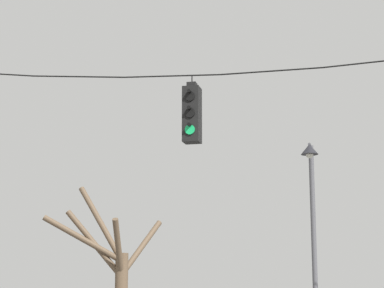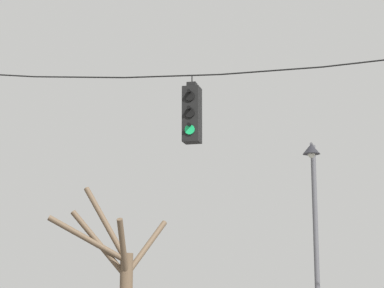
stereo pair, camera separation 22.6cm
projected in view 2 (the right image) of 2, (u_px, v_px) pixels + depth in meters
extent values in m
cylinder|color=black|center=(79.00, 77.00, 15.95)|extent=(2.06, 0.03, 0.20)
cylinder|color=black|center=(172.00, 76.00, 15.42)|extent=(2.06, 0.03, 0.12)
cylinder|color=black|center=(270.00, 71.00, 14.92)|extent=(2.05, 0.03, 0.03)
cylinder|color=black|center=(376.00, 61.00, 14.43)|extent=(2.06, 0.03, 0.12)
cube|color=black|center=(192.00, 115.00, 15.15)|extent=(0.34, 0.34, 1.15)
cube|color=black|center=(192.00, 85.00, 15.27)|extent=(0.19, 0.19, 0.10)
cylinder|color=black|center=(192.00, 79.00, 15.30)|extent=(0.02, 0.02, 0.15)
cylinder|color=black|center=(190.00, 96.00, 15.04)|extent=(0.20, 0.03, 0.20)
cylinder|color=black|center=(189.00, 91.00, 15.02)|extent=(0.07, 0.12, 0.07)
cylinder|color=black|center=(190.00, 113.00, 14.97)|extent=(0.20, 0.03, 0.20)
cylinder|color=black|center=(189.00, 108.00, 14.95)|extent=(0.07, 0.12, 0.07)
cylinder|color=#19C666|center=(190.00, 130.00, 14.90)|extent=(0.20, 0.03, 0.20)
cylinder|color=black|center=(189.00, 125.00, 14.88)|extent=(0.07, 0.12, 0.07)
cylinder|color=black|center=(194.00, 101.00, 15.39)|extent=(0.20, 0.03, 0.20)
cylinder|color=black|center=(195.00, 97.00, 15.45)|extent=(0.07, 0.12, 0.07)
cylinder|color=black|center=(194.00, 117.00, 15.32)|extent=(0.20, 0.03, 0.20)
cylinder|color=black|center=(195.00, 113.00, 15.38)|extent=(0.07, 0.12, 0.07)
cylinder|color=#19C666|center=(194.00, 133.00, 15.26)|extent=(0.20, 0.03, 0.20)
cylinder|color=black|center=(195.00, 130.00, 15.32)|extent=(0.07, 0.12, 0.07)
cylinder|color=#515156|center=(317.00, 261.00, 17.24)|extent=(0.12, 0.12, 5.46)
cylinder|color=#515156|center=(312.00, 146.00, 17.56)|extent=(0.07, 0.44, 0.07)
cone|color=#232328|center=(311.00, 149.00, 17.32)|extent=(0.40, 0.40, 0.24)
sphere|color=silver|center=(311.00, 154.00, 17.30)|extent=(0.18, 0.18, 0.18)
cylinder|color=brown|center=(99.00, 244.00, 24.66)|extent=(1.98, 0.58, 2.26)
cylinder|color=brown|center=(106.00, 224.00, 25.19)|extent=(1.89, 0.71, 2.63)
cylinder|color=brown|center=(123.00, 248.00, 24.00)|extent=(0.36, 1.36, 1.85)
cylinder|color=brown|center=(88.00, 239.00, 24.52)|extent=(2.57, 1.09, 1.57)
cylinder|color=brown|center=(146.00, 248.00, 25.41)|extent=(0.94, 2.09, 2.00)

